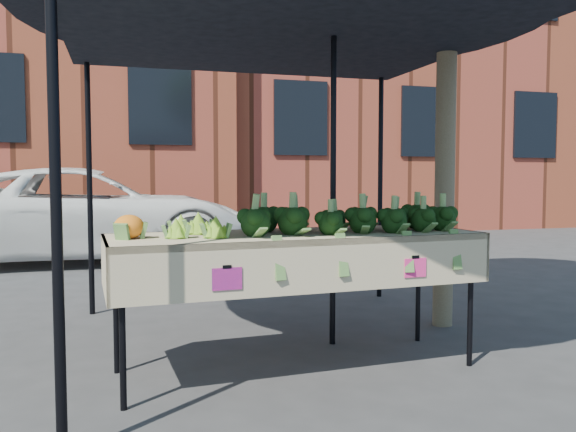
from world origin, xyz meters
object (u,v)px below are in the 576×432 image
at_px(table, 296,302).
at_px(street_tree, 447,40).
at_px(canopy, 285,163).
at_px(vehicle, 86,93).

xyz_separation_m(table, street_tree, (1.54, 0.76, 1.96)).
height_order(table, canopy, canopy).
xyz_separation_m(canopy, vehicle, (-1.65, 5.20, 1.17)).
bearing_deg(vehicle, street_tree, -148.11).
relative_size(table, street_tree, 0.51).
relative_size(canopy, vehicle, 0.62).
relative_size(table, vehicle, 0.48).
bearing_deg(table, vehicle, 105.24).
relative_size(vehicle, street_tree, 1.06).
bearing_deg(table, street_tree, 26.25).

